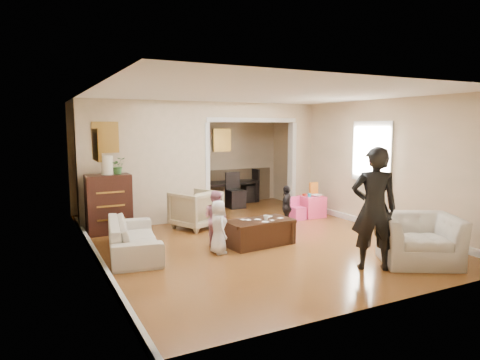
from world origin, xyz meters
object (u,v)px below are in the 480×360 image
dresser (109,204)px  dining_table (225,192)px  sofa (133,237)px  coffee_cup (266,218)px  child_kneel_a (218,227)px  child_toddler (287,207)px  adult_person (374,209)px  table_lamp (107,165)px  cyan_cup (310,195)px  coffee_table (259,232)px  armchair_back (195,209)px  child_kneel_b (216,218)px  armchair_front (418,239)px  play_table (312,206)px

dresser → dining_table: bearing=29.3°
sofa → dresser: (-0.11, 1.58, 0.29)m
coffee_cup → child_kneel_a: size_ratio=0.10×
dresser → child_toddler: dresser is taller
adult_person → child_toddler: (0.22, 2.61, -0.45)m
table_lamp → coffee_cup: bearing=-42.4°
child_kneel_a → cyan_cup: bearing=-58.1°
coffee_table → sofa: bearing=167.5°
cyan_cup → child_toddler: child_toddler is taller
dining_table → armchair_back: bearing=-138.4°
child_kneel_b → adult_person: bearing=-171.1°
coffee_table → adult_person: 2.15m
table_lamp → child_toddler: table_lamp is taller
armchair_back → coffee_cup: bearing=86.4°
armchair_front → dining_table: size_ratio=0.65×
dresser → coffee_cup: 3.11m
armchair_back → coffee_cup: armchair_back is taller
sofa → child_kneel_a: size_ratio=2.18×
dresser → dining_table: (3.34, 1.87, -0.27)m
table_lamp → adult_person: adult_person is taller
armchair_front → adult_person: 0.98m
child_kneel_a → play_table: bearing=-58.2°
table_lamp → dining_table: size_ratio=0.21×
coffee_cup → child_kneel_b: child_kneel_b is taller
armchair_front → cyan_cup: 3.44m
armchair_front → child_kneel_b: bearing=166.1°
child_kneel_b → child_toddler: size_ratio=1.09×
play_table → child_kneel_a: 3.49m
sofa → play_table: size_ratio=3.84×
adult_person → armchair_front: bearing=-154.9°
adult_person → armchair_back: bearing=-37.1°
sofa → armchair_back: size_ratio=2.26×
child_kneel_a → child_kneel_b: bearing=-14.9°
armchair_front → play_table: size_ratio=2.26×
child_kneel_b → child_toddler: bearing=-102.0°
armchair_front → coffee_cup: (-1.55, 1.90, 0.12)m
dining_table → child_kneel_a: child_kneel_a is taller
coffee_cup → cyan_cup: cyan_cup is taller
child_kneel_b → armchair_back: bearing=-32.9°
child_toddler → play_table: bearing=166.2°
coffee_table → play_table: (2.22, 1.50, 0.02)m
sofa → armchair_front: armchair_front is taller
sofa → cyan_cup: (4.21, 0.99, 0.24)m
armchair_back → dresser: (-1.65, 0.35, 0.19)m
child_kneel_b → coffee_table: bearing=-139.7°
sofa → dresser: dresser is taller
dining_table → dresser: bearing=-161.8°
armchair_back → table_lamp: 1.93m
table_lamp → child_kneel_a: bearing=-58.5°
cyan_cup → child_kneel_a: child_kneel_a is taller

